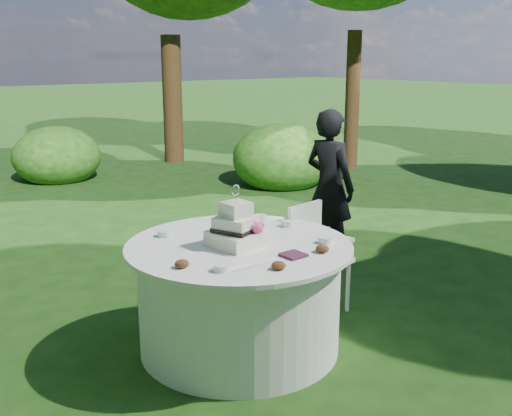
# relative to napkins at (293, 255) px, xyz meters

# --- Properties ---
(ground) EXTENTS (80.00, 80.00, 0.00)m
(ground) POSITION_rel_napkins_xyz_m (-0.11, 0.43, -0.78)
(ground) COLOR black
(ground) RESTS_ON ground
(napkins) EXTENTS (0.14, 0.14, 0.02)m
(napkins) POSITION_rel_napkins_xyz_m (0.00, 0.00, 0.00)
(napkins) COLOR #491F36
(napkins) RESTS_ON table
(feather_plume) EXTENTS (0.48, 0.07, 0.01)m
(feather_plume) POSITION_rel_napkins_xyz_m (-0.34, 0.04, -0.00)
(feather_plume) COLOR white
(feather_plume) RESTS_ON table
(guest) EXTENTS (0.42, 0.59, 1.53)m
(guest) POSITION_rel_napkins_xyz_m (1.71, 1.35, -0.01)
(guest) COLOR black
(guest) RESTS_ON ground
(table) EXTENTS (1.56, 1.56, 0.77)m
(table) POSITION_rel_napkins_xyz_m (-0.11, 0.43, -0.39)
(table) COLOR silver
(table) RESTS_ON ground
(cake) EXTENTS (0.36, 0.36, 0.43)m
(cake) POSITION_rel_napkins_xyz_m (-0.14, 0.41, 0.10)
(cake) COLOR white
(cake) RESTS_ON table
(chair) EXTENTS (0.44, 0.43, 0.87)m
(chair) POSITION_rel_napkins_xyz_m (0.76, 0.57, -0.26)
(chair) COLOR white
(chair) RESTS_ON ground
(votives) EXTENTS (1.06, 0.94, 0.04)m
(votives) POSITION_rel_napkins_xyz_m (0.05, 0.48, 0.01)
(votives) COLOR white
(votives) RESTS_ON table
(petal_cups) EXTENTS (0.96, 1.08, 0.05)m
(petal_cups) POSITION_rel_napkins_xyz_m (-0.13, 0.24, 0.02)
(petal_cups) COLOR #562D16
(petal_cups) RESTS_ON table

